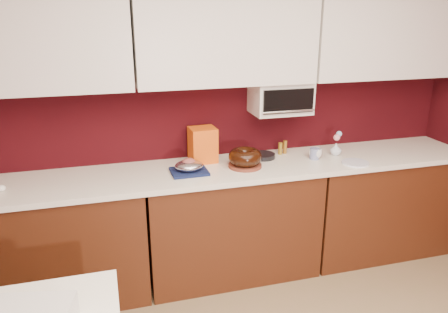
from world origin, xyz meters
TOP-DOWN VIEW (x-y plane):
  - wall_back at (0.00, 2.25)m, footprint 4.00×0.02m
  - base_cabinet_left at (-1.33, 1.94)m, footprint 1.31×0.58m
  - base_cabinet_center at (0.00, 1.94)m, footprint 1.31×0.58m
  - base_cabinet_right at (1.33, 1.94)m, footprint 1.31×0.58m
  - countertop at (0.00, 1.94)m, footprint 4.00×0.62m
  - upper_cabinet_left at (-1.33, 2.08)m, footprint 1.31×0.33m
  - upper_cabinet_center at (0.00, 2.08)m, footprint 1.31×0.33m
  - upper_cabinet_right at (1.33, 2.08)m, footprint 1.31×0.33m
  - toaster_oven at (0.45, 2.10)m, footprint 0.45×0.30m
  - toaster_oven_door at (0.45, 1.94)m, footprint 0.40×0.02m
  - toaster_oven_handle at (0.45, 1.93)m, footprint 0.42×0.02m
  - cake_base at (0.10, 1.90)m, footprint 0.33×0.33m
  - bundt_cake at (0.10, 1.90)m, footprint 0.32×0.32m
  - navy_towel at (-0.33, 1.90)m, footprint 0.27×0.23m
  - foil_ham_nest at (-0.33, 1.90)m, footprint 0.21×0.18m
  - roasted_ham at (-0.33, 1.90)m, footprint 0.12×0.10m
  - pandoro_box at (-0.18, 2.12)m, footprint 0.21×0.19m
  - dark_pan at (0.30, 2.07)m, footprint 0.25×0.25m
  - coffee_mug at (0.70, 1.94)m, footprint 0.11×0.11m
  - blue_jar at (0.69, 1.93)m, footprint 0.09×0.09m
  - flower_vase at (0.90, 1.98)m, footprint 0.09×0.09m
  - flower_pink at (0.90, 1.98)m, footprint 0.05×0.05m
  - flower_blue at (0.93, 2.00)m, footprint 0.05×0.05m
  - china_plate at (0.94, 1.75)m, footprint 0.26×0.26m
  - amber_bottle at (0.47, 2.11)m, footprint 0.04×0.04m
  - egg_right at (-1.58, 1.89)m, footprint 0.06×0.04m
  - amber_bottle_tall at (0.52, 2.13)m, footprint 0.04×0.04m

SIDE VIEW (x-z plane):
  - base_cabinet_left at x=-1.33m, z-range 0.00..0.86m
  - base_cabinet_center at x=0.00m, z-range 0.00..0.86m
  - base_cabinet_right at x=1.33m, z-range 0.00..0.86m
  - countertop at x=0.00m, z-range 0.86..0.90m
  - china_plate at x=0.94m, z-range 0.90..0.91m
  - navy_towel at x=-0.33m, z-range 0.90..0.92m
  - cake_base at x=0.10m, z-range 0.90..0.92m
  - dark_pan at x=0.30m, z-range 0.90..0.93m
  - egg_right at x=-1.58m, z-range 0.90..0.94m
  - blue_jar at x=0.69m, z-range 0.90..0.99m
  - amber_bottle at x=0.47m, z-range 0.90..1.00m
  - coffee_mug at x=0.70m, z-range 0.90..1.00m
  - amber_bottle_tall at x=0.52m, z-range 0.90..1.01m
  - flower_vase at x=0.90m, z-range 0.90..1.01m
  - foil_ham_nest at x=-0.33m, z-range 0.92..0.99m
  - roasted_ham at x=-0.33m, z-range 0.95..1.01m
  - bundt_cake at x=0.10m, z-range 0.93..1.03m
  - pandoro_box at x=-0.18m, z-range 0.90..1.17m
  - flower_pink at x=0.90m, z-range 1.02..1.07m
  - flower_blue at x=0.93m, z-range 1.05..1.09m
  - wall_back at x=0.00m, z-range 0.00..2.50m
  - toaster_oven_handle at x=0.45m, z-range 1.29..1.31m
  - toaster_oven at x=0.45m, z-range 1.25..1.50m
  - toaster_oven_door at x=0.45m, z-range 1.28..1.47m
  - upper_cabinet_left at x=-1.33m, z-range 1.50..2.20m
  - upper_cabinet_center at x=0.00m, z-range 1.50..2.20m
  - upper_cabinet_right at x=1.33m, z-range 1.50..2.20m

